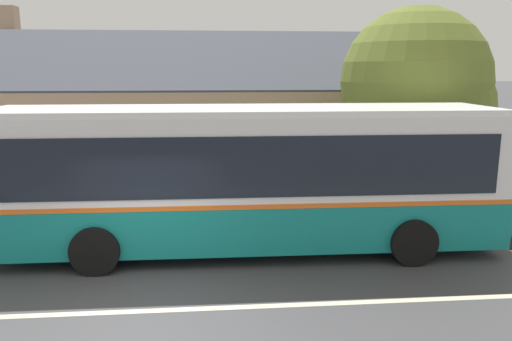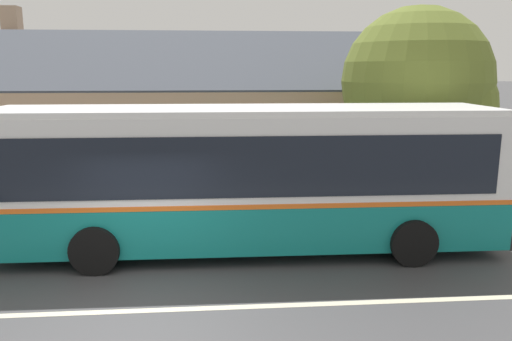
{
  "view_description": "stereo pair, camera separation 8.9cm",
  "coord_description": "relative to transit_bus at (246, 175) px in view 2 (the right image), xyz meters",
  "views": [
    {
      "loc": [
        1.33,
        -8.02,
        4.08
      ],
      "look_at": [
        2.33,
        3.44,
        1.73
      ],
      "focal_mm": 35.0,
      "sensor_mm": 36.0,
      "label": 1
    },
    {
      "loc": [
        1.42,
        -8.03,
        4.08
      ],
      "look_at": [
        2.33,
        3.44,
        1.73
      ],
      "focal_mm": 35.0,
      "sensor_mm": 36.0,
      "label": 2
    }
  ],
  "objects": [
    {
      "name": "bus_stop_sign",
      "position": [
        6.01,
        2.09,
        -0.1
      ],
      "size": [
        0.36,
        0.07,
        2.4
      ],
      "color": "gray",
      "rests_on": "sidewalk_far"
    },
    {
      "name": "transit_bus",
      "position": [
        0.0,
        0.0,
        0.0
      ],
      "size": [
        11.33,
        2.86,
        3.25
      ],
      "color": "#147F7A",
      "rests_on": "ground"
    },
    {
      "name": "sidewalk_far",
      "position": [
        -2.06,
        3.1,
        -1.67
      ],
      "size": [
        60.0,
        3.0,
        0.15
      ],
      "primitive_type": "cube",
      "color": "gray",
      "rests_on": "ground"
    },
    {
      "name": "bench_down_street",
      "position": [
        -1.72,
        2.88,
        -1.18
      ],
      "size": [
        1.51,
        0.51,
        0.94
      ],
      "color": "brown",
      "rests_on": "sidewalk_far"
    },
    {
      "name": "lane_divider_stripe",
      "position": [
        -2.06,
        -2.9,
        -1.74
      ],
      "size": [
        60.0,
        0.16,
        0.01
      ],
      "primitive_type": "cube",
      "color": "beige",
      "rests_on": "ground"
    },
    {
      "name": "street_tree_primary",
      "position": [
        5.55,
        3.77,
        1.8
      ],
      "size": [
        4.44,
        4.44,
        5.92
      ],
      "color": "#4C3828",
      "rests_on": "ground"
    },
    {
      "name": "bench_by_building",
      "position": [
        -6.18,
        2.68,
        -1.18
      ],
      "size": [
        1.57,
        0.51,
        0.94
      ],
      "color": "brown",
      "rests_on": "sidewalk_far"
    },
    {
      "name": "community_building",
      "position": [
        -3.71,
        11.16,
        0.05
      ],
      "size": [
        21.1,
        9.54,
        6.69
      ],
      "color": "tan",
      "rests_on": "ground"
    },
    {
      "name": "ground_plane",
      "position": [
        -2.06,
        -2.9,
        -1.74
      ],
      "size": [
        300.0,
        300.0,
        0.0
      ],
      "primitive_type": "plane",
      "color": "#424244"
    }
  ]
}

